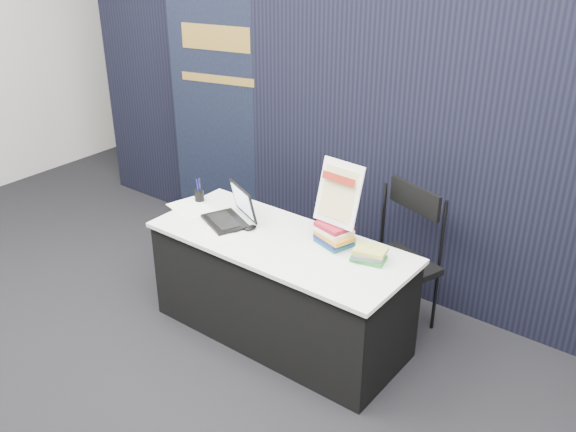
{
  "coord_description": "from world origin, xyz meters",
  "views": [
    {
      "loc": [
        2.32,
        -2.37,
        2.78
      ],
      "look_at": [
        0.07,
        0.55,
        0.95
      ],
      "focal_mm": 40.0,
      "sensor_mm": 36.0,
      "label": 1
    }
  ],
  "objects_px": {
    "laptop": "(229,213)",
    "stacking_chair": "(397,258)",
    "display_table": "(280,288)",
    "pullup_banner": "(221,126)",
    "book_stack_tall": "(335,235)",
    "info_sign": "(339,194)",
    "book_stack_short": "(368,255)"
  },
  "relations": [
    {
      "from": "pullup_banner",
      "to": "stacking_chair",
      "type": "bearing_deg",
      "value": -26.26
    },
    {
      "from": "book_stack_tall",
      "to": "stacking_chair",
      "type": "distance_m",
      "value": 0.51
    },
    {
      "from": "book_stack_short",
      "to": "info_sign",
      "type": "bearing_deg",
      "value": 165.94
    },
    {
      "from": "display_table",
      "to": "info_sign",
      "type": "xyz_separation_m",
      "value": [
        0.32,
        0.2,
        0.73
      ]
    },
    {
      "from": "laptop",
      "to": "book_stack_short",
      "type": "bearing_deg",
      "value": 30.71
    },
    {
      "from": "book_stack_tall",
      "to": "book_stack_short",
      "type": "distance_m",
      "value": 0.29
    },
    {
      "from": "display_table",
      "to": "info_sign",
      "type": "height_order",
      "value": "info_sign"
    },
    {
      "from": "book_stack_short",
      "to": "stacking_chair",
      "type": "relative_size",
      "value": 0.22
    },
    {
      "from": "book_stack_tall",
      "to": "info_sign",
      "type": "relative_size",
      "value": 0.6
    },
    {
      "from": "info_sign",
      "to": "display_table",
      "type": "bearing_deg",
      "value": -144.29
    },
    {
      "from": "book_stack_short",
      "to": "stacking_chair",
      "type": "bearing_deg",
      "value": 89.81
    },
    {
      "from": "laptop",
      "to": "stacking_chair",
      "type": "distance_m",
      "value": 1.2
    },
    {
      "from": "pullup_banner",
      "to": "display_table",
      "type": "bearing_deg",
      "value": -48.46
    },
    {
      "from": "display_table",
      "to": "book_stack_short",
      "type": "distance_m",
      "value": 0.74
    },
    {
      "from": "stacking_chair",
      "to": "display_table",
      "type": "bearing_deg",
      "value": -120.11
    },
    {
      "from": "info_sign",
      "to": "pullup_banner",
      "type": "relative_size",
      "value": 0.19
    },
    {
      "from": "display_table",
      "to": "pullup_banner",
      "type": "height_order",
      "value": "pullup_banner"
    },
    {
      "from": "display_table",
      "to": "book_stack_tall",
      "type": "bearing_deg",
      "value": 28.09
    },
    {
      "from": "display_table",
      "to": "stacking_chair",
      "type": "xyz_separation_m",
      "value": [
        0.6,
        0.52,
        0.21
      ]
    },
    {
      "from": "info_sign",
      "to": "book_stack_short",
      "type": "bearing_deg",
      "value": -10.55
    },
    {
      "from": "display_table",
      "to": "book_stack_short",
      "type": "height_order",
      "value": "book_stack_short"
    },
    {
      "from": "display_table",
      "to": "pullup_banner",
      "type": "bearing_deg",
      "value": 145.99
    },
    {
      "from": "display_table",
      "to": "book_stack_tall",
      "type": "xyz_separation_m",
      "value": [
        0.32,
        0.17,
        0.45
      ]
    },
    {
      "from": "book_stack_tall",
      "to": "book_stack_short",
      "type": "bearing_deg",
      "value": -8.08
    },
    {
      "from": "laptop",
      "to": "book_stack_short",
      "type": "distance_m",
      "value": 1.07
    },
    {
      "from": "laptop",
      "to": "book_stack_short",
      "type": "xyz_separation_m",
      "value": [
        1.06,
        0.12,
        -0.02
      ]
    },
    {
      "from": "laptop",
      "to": "book_stack_short",
      "type": "relative_size",
      "value": 1.75
    },
    {
      "from": "info_sign",
      "to": "stacking_chair",
      "type": "height_order",
      "value": "info_sign"
    },
    {
      "from": "display_table",
      "to": "book_stack_short",
      "type": "relative_size",
      "value": 7.84
    },
    {
      "from": "pullup_banner",
      "to": "info_sign",
      "type": "bearing_deg",
      "value": -37.84
    },
    {
      "from": "stacking_chair",
      "to": "laptop",
      "type": "bearing_deg",
      "value": -135.29
    },
    {
      "from": "display_table",
      "to": "stacking_chair",
      "type": "relative_size",
      "value": 1.7
    }
  ]
}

